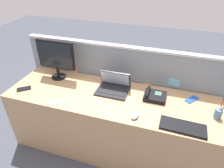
# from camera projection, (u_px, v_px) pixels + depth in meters

# --- Properties ---
(ground_plane) EXTENTS (10.00, 10.00, 0.00)m
(ground_plane) POSITION_uv_depth(u_px,v_px,m) (111.00, 144.00, 2.44)
(ground_plane) COLOR #424751
(desk) EXTENTS (2.19, 0.68, 0.73)m
(desk) POSITION_uv_depth(u_px,v_px,m) (111.00, 122.00, 2.25)
(desk) COLOR tan
(desk) RESTS_ON ground_plane
(cubicle_divider) EXTENTS (2.31, 0.08, 1.13)m
(cubicle_divider) POSITION_uv_depth(u_px,v_px,m) (120.00, 89.00, 2.44)
(cubicle_divider) COLOR gray
(cubicle_divider) RESTS_ON ground_plane
(desktop_monitor) EXTENTS (0.45, 0.17, 0.45)m
(desktop_monitor) POSITION_uv_depth(u_px,v_px,m) (56.00, 57.00, 2.23)
(desktop_monitor) COLOR black
(desktop_monitor) RESTS_ON desk
(laptop) EXTENTS (0.33, 0.27, 0.21)m
(laptop) POSITION_uv_depth(u_px,v_px,m) (114.00, 86.00, 2.13)
(laptop) COLOR #232328
(laptop) RESTS_ON desk
(desk_phone) EXTENTS (0.22, 0.19, 0.08)m
(desk_phone) POSITION_uv_depth(u_px,v_px,m) (154.00, 96.00, 2.01)
(desk_phone) COLOR black
(desk_phone) RESTS_ON desk
(keyboard_main) EXTENTS (0.38, 0.17, 0.02)m
(keyboard_main) POSITION_uv_depth(u_px,v_px,m) (183.00, 127.00, 1.67)
(keyboard_main) COLOR black
(keyboard_main) RESTS_ON desk
(computer_mouse_right_hand) EXTENTS (0.08, 0.11, 0.03)m
(computer_mouse_right_hand) POSITION_uv_depth(u_px,v_px,m) (135.00, 116.00, 1.77)
(computer_mouse_right_hand) COLOR #9EA0A8
(computer_mouse_right_hand) RESTS_ON desk
(pen_cup) EXTENTS (0.06, 0.06, 0.18)m
(pen_cup) POSITION_uv_depth(u_px,v_px,m) (218.00, 114.00, 1.75)
(pen_cup) COLOR #4C7093
(pen_cup) RESTS_ON desk
(cell_phone_blue_case) EXTENTS (0.14, 0.16, 0.01)m
(cell_phone_blue_case) POSITION_uv_depth(u_px,v_px,m) (192.00, 99.00, 2.00)
(cell_phone_blue_case) COLOR blue
(cell_phone_blue_case) RESTS_ON desk
(cell_phone_white_slab) EXTENTS (0.14, 0.13, 0.01)m
(cell_phone_white_slab) POSITION_uv_depth(u_px,v_px,m) (56.00, 102.00, 1.96)
(cell_phone_white_slab) COLOR silver
(cell_phone_white_slab) RESTS_ON desk
(cell_phone_black_slab) EXTENTS (0.16, 0.15, 0.01)m
(cell_phone_black_slab) POSITION_uv_depth(u_px,v_px,m) (24.00, 89.00, 2.16)
(cell_phone_black_slab) COLOR black
(cell_phone_black_slab) RESTS_ON desk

